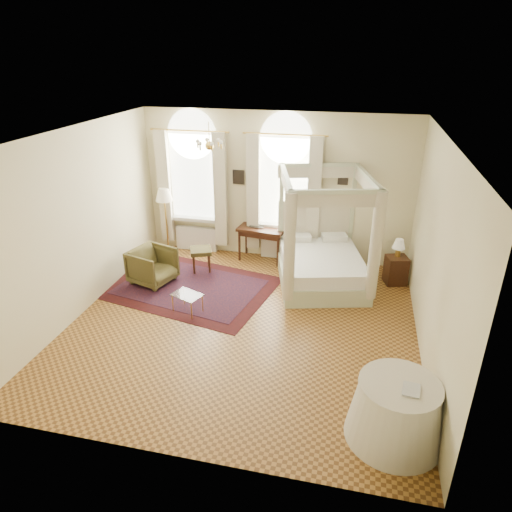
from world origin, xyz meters
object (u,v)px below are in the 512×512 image
at_px(writing_desk, 262,233).
at_px(stool, 201,253).
at_px(canopy_bed, 322,260).
at_px(side_table, 396,411).
at_px(nightstand, 396,270).
at_px(armchair, 153,266).
at_px(floor_lamp, 164,198).
at_px(coffee_table, 187,296).

distance_m(writing_desk, stool, 1.46).
xyz_separation_m(canopy_bed, side_table, (1.30, -3.94, -0.11)).
height_order(nightstand, armchair, armchair).
bearing_deg(side_table, floor_lamp, 136.59).
distance_m(coffee_table, side_table, 4.23).
height_order(canopy_bed, side_table, canopy_bed).
xyz_separation_m(writing_desk, stool, (-1.17, -0.84, -0.25)).
relative_size(canopy_bed, coffee_table, 3.89).
bearing_deg(stool, canopy_bed, -0.16).
distance_m(canopy_bed, stool, 2.62).
xyz_separation_m(nightstand, armchair, (-4.92, -1.09, 0.07)).
bearing_deg(canopy_bed, armchair, -167.67).
bearing_deg(nightstand, stool, -175.28).
distance_m(armchair, side_table, 5.69).
height_order(floor_lamp, side_table, floor_lamp).
relative_size(canopy_bed, writing_desk, 2.21).
height_order(writing_desk, coffee_table, writing_desk).
bearing_deg(canopy_bed, side_table, -71.70).
xyz_separation_m(stool, armchair, (-0.79, -0.75, -0.06)).
distance_m(nightstand, stool, 4.14).
bearing_deg(floor_lamp, stool, -36.42).
relative_size(canopy_bed, nightstand, 4.17).
bearing_deg(writing_desk, side_table, -60.11).
bearing_deg(coffee_table, side_table, -31.88).
bearing_deg(side_table, coffee_table, 148.12).
relative_size(nightstand, stool, 1.02).
relative_size(coffee_table, side_table, 0.52).
bearing_deg(writing_desk, nightstand, -9.54).
xyz_separation_m(nightstand, writing_desk, (-2.95, 0.50, 0.38)).
xyz_separation_m(stool, floor_lamp, (-1.13, 0.84, 0.90)).
height_order(canopy_bed, floor_lamp, canopy_bed).
distance_m(writing_desk, armchair, 2.54).
distance_m(writing_desk, side_table, 5.52).
bearing_deg(armchair, stool, -29.55).
relative_size(canopy_bed, armchair, 3.03).
bearing_deg(nightstand, canopy_bed, -167.01).
bearing_deg(nightstand, side_table, -92.77).
bearing_deg(nightstand, floor_lamp, 174.61).
relative_size(writing_desk, stool, 1.92).
bearing_deg(side_table, writing_desk, 119.89).
height_order(nightstand, side_table, side_table).
bearing_deg(writing_desk, stool, -144.45).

